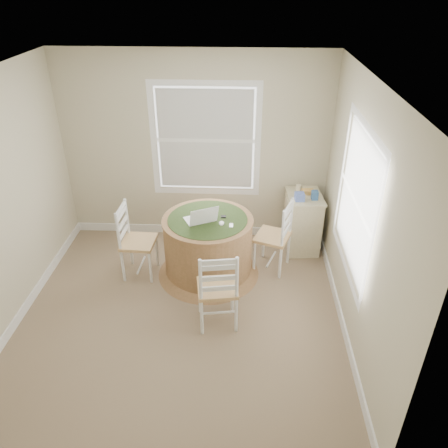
{
  "coord_description": "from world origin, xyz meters",
  "views": [
    {
      "loc": [
        0.68,
        -3.73,
        3.41
      ],
      "look_at": [
        0.46,
        0.45,
        0.95
      ],
      "focal_mm": 35.0,
      "sensor_mm": 36.0,
      "label": 1
    }
  ],
  "objects_px": {
    "chair_right": "(273,236)",
    "round_table": "(208,244)",
    "chair_left": "(138,242)",
    "laptop": "(201,219)",
    "chair_near": "(217,287)",
    "corner_chest": "(302,222)"
  },
  "relations": [
    {
      "from": "chair_right",
      "to": "round_table",
      "type": "bearing_deg",
      "value": -58.1
    },
    {
      "from": "laptop",
      "to": "chair_left",
      "type": "bearing_deg",
      "value": -26.45
    },
    {
      "from": "laptop",
      "to": "corner_chest",
      "type": "relative_size",
      "value": 0.55
    },
    {
      "from": "chair_right",
      "to": "laptop",
      "type": "distance_m",
      "value": 0.98
    },
    {
      "from": "chair_right",
      "to": "chair_left",
      "type": "bearing_deg",
      "value": -62.27
    },
    {
      "from": "round_table",
      "to": "chair_left",
      "type": "xyz_separation_m",
      "value": [
        -0.87,
        -0.05,
        0.04
      ]
    },
    {
      "from": "chair_near",
      "to": "corner_chest",
      "type": "relative_size",
      "value": 1.17
    },
    {
      "from": "chair_right",
      "to": "laptop",
      "type": "xyz_separation_m",
      "value": [
        -0.88,
        -0.21,
        0.35
      ]
    },
    {
      "from": "laptop",
      "to": "corner_chest",
      "type": "xyz_separation_m",
      "value": [
        1.31,
        0.72,
        -0.42
      ]
    },
    {
      "from": "chair_left",
      "to": "chair_right",
      "type": "distance_m",
      "value": 1.69
    },
    {
      "from": "round_table",
      "to": "chair_near",
      "type": "distance_m",
      "value": 0.92
    },
    {
      "from": "chair_left",
      "to": "chair_right",
      "type": "xyz_separation_m",
      "value": [
        1.67,
        0.22,
        0.0
      ]
    },
    {
      "from": "chair_left",
      "to": "chair_near",
      "type": "bearing_deg",
      "value": -126.75
    },
    {
      "from": "chair_left",
      "to": "chair_right",
      "type": "relative_size",
      "value": 1.0
    },
    {
      "from": "round_table",
      "to": "chair_left",
      "type": "relative_size",
      "value": 1.36
    },
    {
      "from": "chair_left",
      "to": "corner_chest",
      "type": "height_order",
      "value": "chair_left"
    },
    {
      "from": "round_table",
      "to": "chair_right",
      "type": "xyz_separation_m",
      "value": [
        0.81,
        0.17,
        0.04
      ]
    },
    {
      "from": "chair_left",
      "to": "corner_chest",
      "type": "xyz_separation_m",
      "value": [
        2.1,
        0.72,
        -0.07
      ]
    },
    {
      "from": "round_table",
      "to": "laptop",
      "type": "distance_m",
      "value": 0.41
    },
    {
      "from": "laptop",
      "to": "corner_chest",
      "type": "distance_m",
      "value": 1.56
    },
    {
      "from": "chair_left",
      "to": "laptop",
      "type": "relative_size",
      "value": 2.13
    },
    {
      "from": "chair_right",
      "to": "chair_near",
      "type": "bearing_deg",
      "value": -10.45
    }
  ]
}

